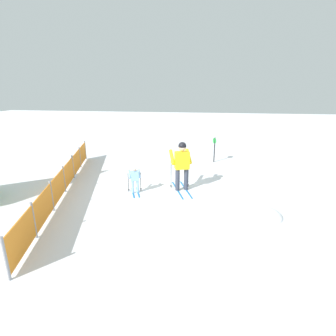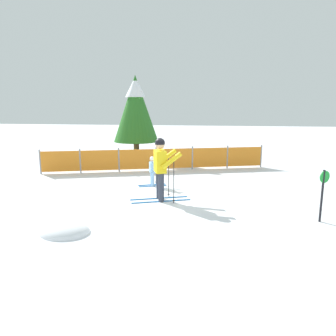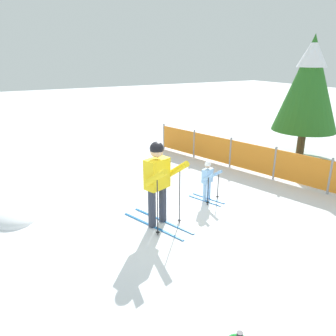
# 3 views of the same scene
# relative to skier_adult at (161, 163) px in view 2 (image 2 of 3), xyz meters

# --- Properties ---
(ground_plane) EXTENTS (60.00, 60.00, 0.00)m
(ground_plane) POSITION_rel_skier_adult_xyz_m (-0.19, 0.18, -1.04)
(ground_plane) COLOR white
(skier_adult) EXTENTS (1.67, 0.96, 1.74)m
(skier_adult) POSITION_rel_skier_adult_xyz_m (0.00, 0.00, 0.00)
(skier_adult) COLOR #1966B2
(skier_adult) RESTS_ON ground_plane
(skier_child) EXTENTS (0.93, 0.56, 0.97)m
(skier_child) POSITION_rel_skier_adult_xyz_m (-0.51, 1.56, -0.48)
(skier_child) COLOR #1966B2
(skier_child) RESTS_ON ground_plane
(safety_fence) EXTENTS (8.57, 2.50, 0.94)m
(safety_fence) POSITION_rel_skier_adult_xyz_m (-0.78, 4.00, -0.57)
(safety_fence) COLOR gray
(safety_fence) RESTS_ON ground_plane
(conifer_far) EXTENTS (2.12, 2.12, 3.95)m
(conifer_far) POSITION_rel_skier_adult_xyz_m (-2.20, 6.72, 1.40)
(conifer_far) COLOR #4C3823
(conifer_far) RESTS_ON ground_plane
(trail_marker) EXTENTS (0.25, 0.16, 1.21)m
(trail_marker) POSITION_rel_skier_adult_xyz_m (3.85, -1.21, -0.29)
(trail_marker) COLOR black
(trail_marker) RESTS_ON ground_plane
(snow_mound) EXTENTS (1.05, 0.89, 0.42)m
(snow_mound) POSITION_rel_skier_adult_xyz_m (-1.66, -2.56, -1.04)
(snow_mound) COLOR white
(snow_mound) RESTS_ON ground_plane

